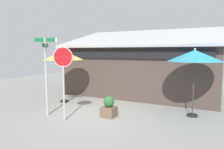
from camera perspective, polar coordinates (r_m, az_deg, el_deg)
The scene contains 7 objects.
ground_plane at distance 9.37m, azimuth -3.95°, elevation -10.77°, with size 28.00×28.00×0.10m, color gray.
cafe_building at distance 13.34m, azimuth 8.17°, elevation 1.29°, with size 9.32×4.91×4.18m.
street_sign_post at distance 9.22m, azimuth -17.23°, elevation 1.49°, with size 0.81×0.76×3.25m.
stop_sign at distance 8.28m, azimuth -12.90°, elevation 1.23°, with size 0.72×0.28×2.86m.
patio_umbrella_mustard_left at distance 11.45m, azimuth -12.88°, elevation 4.93°, with size 2.10×2.10×2.79m.
patio_umbrella_teal_center at distance 9.24m, azimuth 21.21°, elevation 4.58°, with size 2.18×2.18×2.81m.
sidewalk_planter at distance 8.86m, azimuth -0.83°, elevation -8.86°, with size 0.55×0.55×0.86m.
Camera 1 is at (4.65, -7.67, 2.68)m, focal length 34.21 mm.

